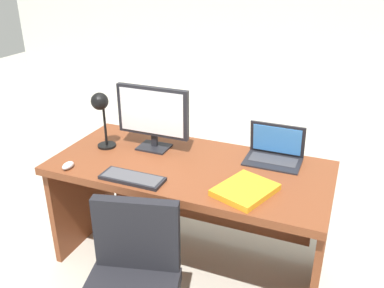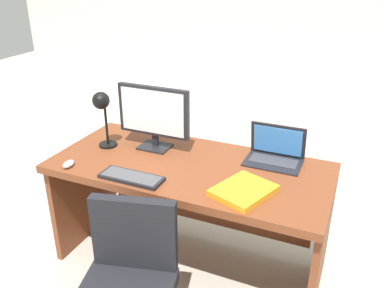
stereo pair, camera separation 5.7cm
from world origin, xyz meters
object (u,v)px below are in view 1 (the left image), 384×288
Objects in this scene: mouse at (68,166)px; desk_lamp at (101,108)px; monitor at (153,114)px; laptop at (275,149)px; book at (245,190)px; keyboard at (132,178)px; desk at (192,189)px.

desk_lamp reaches higher than mouse.
monitor is 1.44× the size of laptop.
mouse is (-1.10, -0.59, -0.05)m from laptop.
book is (0.70, -0.32, -0.22)m from monitor.
mouse is at bearing -127.05° from monitor.
laptop is 0.92× the size of keyboard.
monitor reaches higher than desk.
mouse is (-0.65, -0.36, 0.21)m from desk.
laptop is at bearing 26.60° from desk.
book reaches higher than desk.
desk is 4.56× the size of keyboard.
keyboard is 0.42m from mouse.
book is (0.40, -0.23, 0.21)m from desk.
laptop is (0.46, 0.23, 0.26)m from desk.
keyboard is at bearing -38.44° from desk_lamp.
mouse reaches higher than desk.
desk_lamp is at bearing 168.95° from book.
book reaches higher than keyboard.
keyboard is (-0.68, -0.57, -0.06)m from laptop.
desk_lamp is at bearing -166.06° from laptop.
desk_lamp is 1.00× the size of book.
keyboard is 0.97× the size of book.
book is at bearing -24.28° from monitor.
desk is 0.77m from desk_lamp.
desk_lamp is at bearing -176.71° from desk.
monitor is 1.32× the size of keyboard.
monitor is at bearing 52.95° from mouse.
desk_lamp reaches higher than keyboard.
monitor is 0.33m from desk_lamp.
desk_lamp reaches higher than book.
desk is at bearing 56.20° from keyboard.
mouse is 0.42m from desk_lamp.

